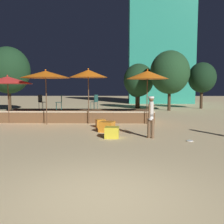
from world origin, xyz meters
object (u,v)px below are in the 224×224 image
object	(u,v)px
cube_seat_1	(107,127)
background_tree_0	(8,70)
patio_umbrella_1	(147,75)
background_tree_2	(139,80)
background_tree_3	(137,86)
background_tree_1	(170,72)
bistro_chair_0	(95,100)
background_tree_4	(202,78)
bistro_chair_2	(41,101)
patio_umbrella_0	(46,74)
patio_umbrella_3	(88,74)
person_1	(151,115)
cube_seat_0	(112,132)
bistro_chair_1	(60,101)
frisbee_disc	(190,141)
cube_seat_2	(101,123)

from	to	relation	value
cube_seat_1	background_tree_0	size ratio (longest dim) A/B	0.14
cube_seat_1	patio_umbrella_1	bearing A→B (deg)	50.19
cube_seat_1	background_tree_2	distance (m)	14.20
background_tree_3	background_tree_1	bearing A→B (deg)	-46.11
bistro_chair_0	background_tree_4	xyz separation A→B (m)	(9.58, 8.95, 1.78)
bistro_chair_2	background_tree_2	distance (m)	12.03
patio_umbrella_0	background_tree_1	distance (m)	12.22
background_tree_1	patio_umbrella_3	bearing A→B (deg)	-126.31
person_1	background_tree_3	distance (m)	15.27
bistro_chair_0	background_tree_3	distance (m)	10.06
patio_umbrella_0	cube_seat_0	bearing A→B (deg)	-44.40
bistro_chair_1	background_tree_3	size ratio (longest dim) A/B	0.26
patio_umbrella_1	background_tree_1	world-z (taller)	background_tree_1
patio_umbrella_0	bistro_chair_0	bearing A→B (deg)	40.49
patio_umbrella_1	frisbee_disc	distance (m)	5.40
patio_umbrella_1	cube_seat_1	world-z (taller)	patio_umbrella_1
cube_seat_0	frisbee_disc	size ratio (longest dim) A/B	2.43
cube_seat_0	bistro_chair_0	xyz separation A→B (m)	(-1.21, 5.74, 1.01)
cube_seat_2	background_tree_3	xyz separation A→B (m)	(2.75, 12.52, 2.03)
background_tree_0	background_tree_3	xyz separation A→B (m)	(11.41, 3.47, -1.31)
bistro_chair_2	background_tree_2	bearing A→B (deg)	-12.85
patio_umbrella_0	bistro_chair_0	xyz separation A→B (m)	(2.49, 2.12, -1.51)
background_tree_4	background_tree_2	bearing A→B (deg)	175.86
bistro_chair_0	background_tree_1	bearing A→B (deg)	171.83
patio_umbrella_1	cube_seat_1	distance (m)	4.14
person_1	background_tree_2	size ratio (longest dim) A/B	0.38
patio_umbrella_0	cube_seat_2	world-z (taller)	patio_umbrella_0
background_tree_3	background_tree_4	xyz separation A→B (m)	(6.27, -0.49, 0.78)
bistro_chair_1	frisbee_disc	size ratio (longest dim) A/B	3.69
bistro_chair_0	background_tree_3	size ratio (longest dim) A/B	0.26
bistro_chair_2	background_tree_1	bearing A→B (deg)	-30.92
patio_umbrella_3	frisbee_disc	size ratio (longest dim) A/B	12.68
bistro_chair_0	patio_umbrella_1	bearing A→B (deg)	93.30
patio_umbrella_0	person_1	bearing A→B (deg)	-34.69
patio_umbrella_1	cube_seat_0	size ratio (longest dim) A/B	5.13
bistro_chair_1	background_tree_2	bearing A→B (deg)	141.64
patio_umbrella_0	cube_seat_1	bearing A→B (deg)	-32.93
patio_umbrella_3	patio_umbrella_0	bearing A→B (deg)	-171.18
bistro_chair_1	bistro_chair_2	bearing A→B (deg)	-107.32
cube_seat_0	person_1	bearing A→B (deg)	-0.69
background_tree_0	background_tree_1	world-z (taller)	background_tree_0
bistro_chair_2	background_tree_4	bearing A→B (deg)	-32.21
cube_seat_1	background_tree_4	distance (m)	16.10
patio_umbrella_3	cube_seat_2	distance (m)	3.00
person_1	cube_seat_0	bearing A→B (deg)	30.44
cube_seat_0	patio_umbrella_1	bearing A→B (deg)	64.87
background_tree_1	background_tree_3	bearing A→B (deg)	133.89
background_tree_4	patio_umbrella_3	bearing A→B (deg)	-132.39
patio_umbrella_1	person_1	xyz separation A→B (m)	(-0.29, -3.96, -1.79)
person_1	bistro_chair_0	world-z (taller)	person_1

